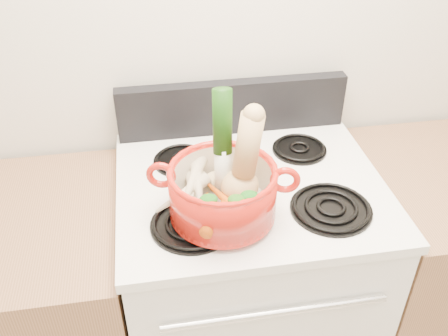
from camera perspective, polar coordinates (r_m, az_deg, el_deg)
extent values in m
cube|color=silver|center=(1.61, 0.75, 16.03)|extent=(3.50, 0.02, 2.60)
cube|color=silver|center=(1.81, 2.56, -14.12)|extent=(0.76, 0.65, 0.92)
cube|color=white|center=(1.48, 3.04, -2.10)|extent=(0.78, 0.67, 0.03)
cube|color=black|center=(1.67, 0.98, 7.00)|extent=(0.76, 0.05, 0.18)
cylinder|color=silver|center=(1.35, 5.95, -16.11)|extent=(0.60, 0.02, 0.02)
cylinder|color=black|center=(1.32, -3.62, -6.30)|extent=(0.22, 0.22, 0.02)
cylinder|color=black|center=(1.39, 12.14, -4.44)|extent=(0.22, 0.22, 0.02)
cylinder|color=black|center=(1.55, -4.89, 1.01)|extent=(0.17, 0.17, 0.02)
cylinder|color=black|center=(1.62, 8.62, 2.27)|extent=(0.17, 0.17, 0.02)
cylinder|color=#B41A0F|center=(1.29, -0.15, -2.76)|extent=(0.34, 0.34, 0.14)
torus|color=#B41A0F|center=(1.28, -7.21, -0.80)|extent=(0.08, 0.04, 0.08)
torus|color=#B41A0F|center=(1.26, 7.01, -1.37)|extent=(0.08, 0.04, 0.08)
cylinder|color=silver|center=(1.26, -0.12, 2.75)|extent=(0.05, 0.08, 0.32)
ellipsoid|color=#D6B484|center=(1.36, -0.44, -1.47)|extent=(0.10, 0.08, 0.05)
cone|color=beige|center=(1.32, -3.31, -2.44)|extent=(0.07, 0.23, 0.06)
cone|color=beige|center=(1.30, -3.88, -3.12)|extent=(0.10, 0.18, 0.05)
cone|color=beige|center=(1.34, -3.10, -1.53)|extent=(0.06, 0.20, 0.06)
cone|color=beige|center=(1.29, -4.80, -2.91)|extent=(0.17, 0.12, 0.05)
cone|color=beige|center=(1.32, -3.05, -1.34)|extent=(0.05, 0.22, 0.06)
cone|color=beige|center=(1.32, -3.55, -1.26)|extent=(0.13, 0.23, 0.06)
cone|color=#CF3D0A|center=(1.26, -0.30, -5.18)|extent=(0.08, 0.16, 0.05)
cone|color=#D7520A|center=(1.24, -0.72, -5.24)|extent=(0.11, 0.15, 0.05)
cone|color=#C44C09|center=(1.27, 0.52, -4.16)|extent=(0.11, 0.18, 0.05)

